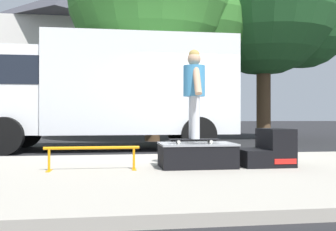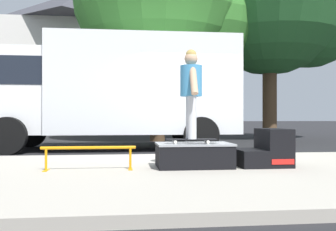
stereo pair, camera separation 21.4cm
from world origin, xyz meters
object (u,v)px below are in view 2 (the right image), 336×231
skateboard (191,140)px  box_truck (108,88)px  street_tree_main (278,3)px  skater_kid (191,86)px  skate_box (194,154)px  grind_rail (89,152)px  kicker_ramp (266,151)px  street_tree_neighbour (167,0)px

skateboard → box_truck: size_ratio=0.11×
street_tree_main → skater_kid: bearing=-119.9°
skate_box → skater_kid: (-0.05, -0.02, 1.05)m
grind_rail → kicker_ramp: bearing=2.6°
street_tree_main → street_tree_neighbour: street_tree_main is taller
street_tree_main → street_tree_neighbour: 4.61m
skater_kid → street_tree_main: (5.18, 9.02, 4.08)m
skate_box → street_tree_main: (5.13, 8.99, 5.14)m
skateboard → street_tree_neighbour: (0.62, 8.41, 4.70)m
grind_rail → skateboard: (1.55, 0.10, 0.17)m
skate_box → street_tree_neighbour: bearing=86.1°
skate_box → street_tree_main: 11.56m
street_tree_main → skate_box: bearing=-119.7°
skate_box → skateboard: size_ratio=1.46×
skate_box → kicker_ramp: (1.17, -0.00, 0.05)m
skater_kid → box_truck: bearing=106.4°
skate_box → grind_rail: bearing=-175.5°
skate_box → box_truck: size_ratio=0.17×
kicker_ramp → grind_rail: (-2.76, -0.13, 0.01)m
kicker_ramp → street_tree_neighbour: (-0.59, 8.39, 4.88)m
kicker_ramp → skateboard: size_ratio=1.01×
skate_box → kicker_ramp: bearing=-0.0°
grind_rail → street_tree_neighbour: size_ratio=0.16×
kicker_ramp → street_tree_main: size_ratio=0.09×
grind_rail → street_tree_main: bearing=53.6°
skate_box → skater_kid: size_ratio=0.84×
kicker_ramp → skate_box: bearing=180.0°
skate_box → box_truck: box_truck is taller
street_tree_main → box_truck: bearing=-148.1°
grind_rail → skater_kid: skater_kid is taller
box_truck → kicker_ramp: bearing=-61.4°
skater_kid → skate_box: bearing=25.0°
box_truck → street_tree_main: (6.62, 4.12, 3.75)m
kicker_ramp → box_truck: (-2.65, 4.87, 1.34)m
skateboard → street_tree_neighbour: 9.65m
skater_kid → street_tree_main: 11.17m
grind_rail → street_tree_neighbour: bearing=75.7°
street_tree_main → street_tree_neighbour: size_ratio=1.02×
skate_box → street_tree_main: bearing=60.3°
skateboard → box_truck: (-1.44, 4.90, 1.15)m
skateboard → street_tree_neighbour: bearing=85.8°
grind_rail → street_tree_main: street_tree_main is taller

